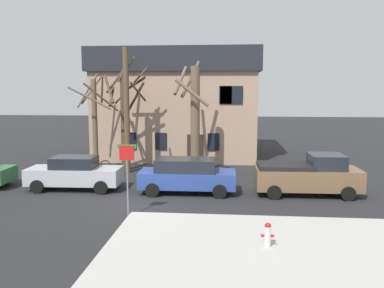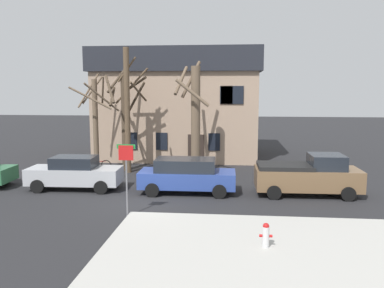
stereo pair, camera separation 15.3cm
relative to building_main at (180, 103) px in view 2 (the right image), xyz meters
name	(u,v)px [view 2 (the right image)]	position (x,y,z in m)	size (l,w,h in m)	color
ground_plane	(138,203)	(-0.15, -13.88, -4.11)	(120.00, 120.00, 0.00)	#262628
sidewalk_slab	(283,258)	(5.69, -19.45, -4.05)	(11.55, 7.84, 0.12)	#B7B5AD
building_main	(180,103)	(0.00, 0.00, 0.00)	(12.23, 8.81, 8.09)	tan
tree_bare_near	(95,119)	(-4.52, -6.77, -0.79)	(2.74, 2.74, 6.19)	brown
tree_bare_mid	(125,116)	(-2.71, -6.46, -0.64)	(2.71, 2.73, 6.60)	#4C3D2D
tree_bare_far	(128,108)	(-2.32, -7.14, -0.09)	(2.22, 2.30, 7.70)	brown
tree_bare_end	(195,117)	(1.85, -7.32, -0.57)	(2.16, 2.37, 6.91)	brown
car_silver_sedan	(75,173)	(-4.01, -11.66, -3.24)	(4.83, 2.07, 1.73)	#B7BABF
car_blue_wagon	(187,175)	(1.86, -11.81, -3.20)	(4.80, 2.08, 1.74)	#2D4799
pickup_truck_brown	(308,175)	(7.84, -11.60, -3.13)	(5.06, 2.28, 2.03)	brown
fire_hydrant	(266,235)	(5.21, -18.78, -3.57)	(0.42, 0.22, 0.80)	silver
street_sign_pole	(126,167)	(-0.15, -15.79, -2.03)	(0.76, 0.07, 2.99)	slate
bicycle_leaning	(98,165)	(-4.39, -6.87, -3.74)	(1.75, 0.19, 1.03)	black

